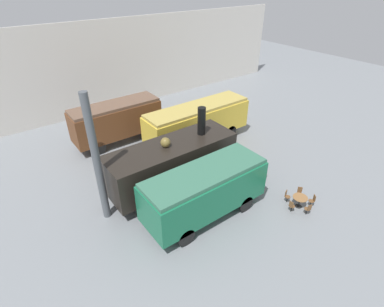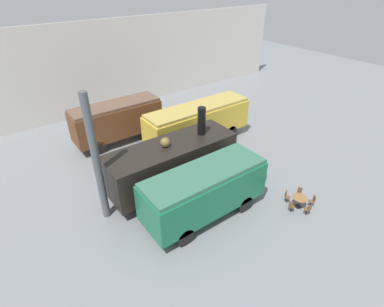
# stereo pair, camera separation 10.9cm
# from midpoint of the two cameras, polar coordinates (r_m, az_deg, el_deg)

# --- Properties ---
(ground_plane) EXTENTS (80.00, 80.00, 0.00)m
(ground_plane) POSITION_cam_midpoint_polar(r_m,az_deg,el_deg) (22.43, 3.44, -3.75)
(ground_plane) COLOR gray
(backdrop_wall) EXTENTS (44.00, 0.15, 9.00)m
(backdrop_wall) POSITION_cam_midpoint_polar(r_m,az_deg,el_deg) (32.96, -14.70, 15.85)
(backdrop_wall) COLOR silver
(backdrop_wall) RESTS_ON ground_plane
(passenger_coach_wooden) EXTENTS (7.51, 2.47, 3.49)m
(passenger_coach_wooden) POSITION_cam_midpoint_polar(r_m,az_deg,el_deg) (26.40, -14.31, 6.32)
(passenger_coach_wooden) COLOR brown
(passenger_coach_wooden) RESTS_ON ground_plane
(passenger_coach_vintage) EXTENTS (9.32, 2.59, 3.44)m
(passenger_coach_vintage) POSITION_cam_midpoint_polar(r_m,az_deg,el_deg) (25.33, 0.93, 6.26)
(passenger_coach_vintage) COLOR gold
(passenger_coach_vintage) RESTS_ON ground_plane
(steam_locomotive) EXTENTS (8.92, 2.89, 5.28)m
(steam_locomotive) POSITION_cam_midpoint_polar(r_m,az_deg,el_deg) (20.05, -3.90, -1.50)
(steam_locomotive) COLOR black
(steam_locomotive) RESTS_ON ground_plane
(streamlined_locomotive) EXTENTS (9.32, 2.78, 3.28)m
(streamlined_locomotive) POSITION_cam_midpoint_polar(r_m,az_deg,el_deg) (18.05, 3.79, -6.09)
(streamlined_locomotive) COLOR #196B47
(streamlined_locomotive) RESTS_ON ground_plane
(cafe_table_near) EXTENTS (0.93, 0.93, 0.75)m
(cafe_table_near) POSITION_cam_midpoint_polar(r_m,az_deg,el_deg) (20.29, 19.72, -8.17)
(cafe_table_near) COLOR black
(cafe_table_near) RESTS_ON ground_plane
(cafe_chair_0) EXTENTS (0.36, 0.36, 0.87)m
(cafe_chair_0) POSITION_cam_midpoint_polar(r_m,az_deg,el_deg) (19.77, 18.27, -9.42)
(cafe_chair_0) COLOR black
(cafe_chair_0) RESTS_ON ground_plane
(cafe_chair_1) EXTENTS (0.37, 0.39, 0.87)m
(cafe_chair_1) POSITION_cam_midpoint_polar(r_m,az_deg,el_deg) (19.89, 21.11, -9.79)
(cafe_chair_1) COLOR black
(cafe_chair_1) RESTS_ON ground_plane
(cafe_chair_2) EXTENTS (0.40, 0.40, 0.87)m
(cafe_chair_2) POSITION_cam_midpoint_polar(r_m,az_deg,el_deg) (20.66, 21.86, -8.22)
(cafe_chair_2) COLOR black
(cafe_chair_2) RESTS_ON ground_plane
(cafe_chair_3) EXTENTS (0.40, 0.40, 0.87)m
(cafe_chair_3) POSITION_cam_midpoint_polar(r_m,az_deg,el_deg) (21.01, 19.65, -6.96)
(cafe_chair_3) COLOR black
(cafe_chair_3) RESTS_ON ground_plane
(cafe_chair_4) EXTENTS (0.37, 0.39, 0.87)m
(cafe_chair_4) POSITION_cam_midpoint_polar(r_m,az_deg,el_deg) (20.47, 17.45, -7.63)
(cafe_chair_4) COLOR black
(cafe_chair_4) RESTS_ON ground_plane
(visitor_person) EXTENTS (0.34, 0.34, 1.67)m
(visitor_person) POSITION_cam_midpoint_polar(r_m,az_deg,el_deg) (22.32, 10.05, -1.62)
(visitor_person) COLOR #262633
(visitor_person) RESTS_ON ground_plane
(support_pillar) EXTENTS (0.44, 0.44, 8.00)m
(support_pillar) POSITION_cam_midpoint_polar(r_m,az_deg,el_deg) (17.26, -17.87, -1.45)
(support_pillar) COLOR #4C5156
(support_pillar) RESTS_ON ground_plane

